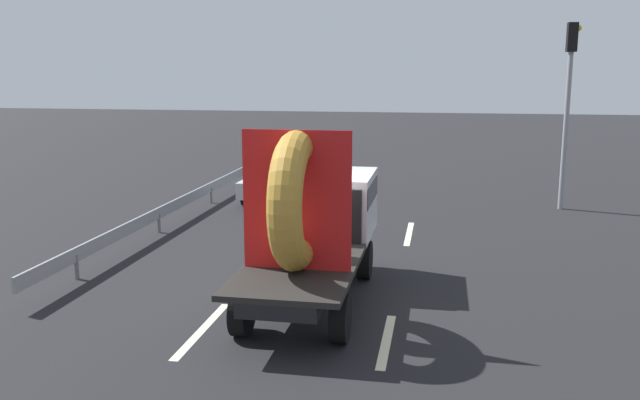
{
  "coord_description": "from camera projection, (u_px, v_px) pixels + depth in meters",
  "views": [
    {
      "loc": [
        2.55,
        -12.87,
        4.47
      ],
      "look_at": [
        0.15,
        0.26,
        1.86
      ],
      "focal_mm": 37.29,
      "sensor_mm": 36.0,
      "label": 1
    }
  ],
  "objects": [
    {
      "name": "ground_plane",
      "position": [
        310.0,
        290.0,
        13.73
      ],
      "size": [
        120.0,
        120.0,
        0.0
      ],
      "primitive_type": "plane",
      "color": "black"
    },
    {
      "name": "distant_sedan",
      "position": [
        278.0,
        178.0,
        23.38
      ],
      "size": [
        1.8,
        4.21,
        1.37
      ],
      "color": "black",
      "rests_on": "ground_plane"
    },
    {
      "name": "lane_dash_left_far",
      "position": [
        294.0,
        231.0,
        18.79
      ],
      "size": [
        0.16,
        2.07,
        0.01
      ],
      "primitive_type": "cube",
      "rotation": [
        0.0,
        0.0,
        1.57
      ],
      "color": "beige",
      "rests_on": "ground_plane"
    },
    {
      "name": "guardrail",
      "position": [
        187.0,
        199.0,
        20.63
      ],
      "size": [
        0.1,
        17.27,
        0.71
      ],
      "color": "gray",
      "rests_on": "ground_plane"
    },
    {
      "name": "lane_dash_right_far",
      "position": [
        409.0,
        233.0,
        18.52
      ],
      "size": [
        0.16,
        2.73,
        0.01
      ],
      "primitive_type": "cube",
      "rotation": [
        0.0,
        0.0,
        1.57
      ],
      "color": "beige",
      "rests_on": "ground_plane"
    },
    {
      "name": "lane_dash_right_near",
      "position": [
        386.0,
        340.0,
        11.18
      ],
      "size": [
        0.16,
        2.33,
        0.01
      ],
      "primitive_type": "cube",
      "rotation": [
        0.0,
        0.0,
        1.57
      ],
      "color": "beige",
      "rests_on": "ground_plane"
    },
    {
      "name": "traffic_light",
      "position": [
        569.0,
        90.0,
        21.1
      ],
      "size": [
        0.42,
        0.36,
        5.95
      ],
      "color": "gray",
      "rests_on": "ground_plane"
    },
    {
      "name": "lane_dash_left_near",
      "position": [
        202.0,
        330.0,
        11.65
      ],
      "size": [
        0.16,
        2.62,
        0.01
      ],
      "primitive_type": "cube",
      "rotation": [
        0.0,
        0.0,
        1.57
      ],
      "color": "beige",
      "rests_on": "ground_plane"
    },
    {
      "name": "flatbed_truck",
      "position": [
        316.0,
        216.0,
        13.23
      ],
      "size": [
        2.02,
        5.68,
        3.49
      ],
      "color": "black",
      "rests_on": "ground_plane"
    }
  ]
}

